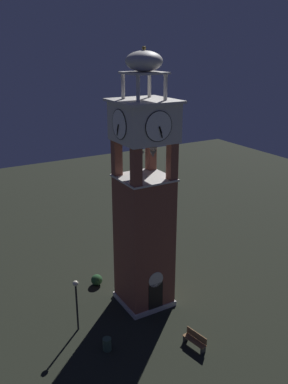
# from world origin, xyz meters

# --- Properties ---
(ground) EXTENTS (80.00, 80.00, 0.00)m
(ground) POSITION_xyz_m (0.00, 0.00, 0.00)
(ground) COLOR black
(clock_tower) EXTENTS (3.73, 3.73, 17.21)m
(clock_tower) POSITION_xyz_m (0.00, -0.00, 7.11)
(clock_tower) COLOR brown
(clock_tower) RESTS_ON ground
(park_bench) EXTENTS (0.71, 1.65, 0.95)m
(park_bench) POSITION_xyz_m (0.26, -5.69, 0.48)
(park_bench) COLOR brown
(park_bench) RESTS_ON ground
(lamp_post) EXTENTS (0.36, 0.36, 3.57)m
(lamp_post) POSITION_xyz_m (-5.25, -0.63, 2.50)
(lamp_post) COLOR black
(lamp_post) RESTS_ON ground
(trash_bin) EXTENTS (0.52, 0.52, 0.80)m
(trash_bin) POSITION_xyz_m (-4.46, -3.29, 0.40)
(trash_bin) COLOR #38513D
(trash_bin) RESTS_ON ground
(shrub_near_entry) EXTENTS (0.86, 0.86, 0.82)m
(shrub_near_entry) POSITION_xyz_m (-2.05, 3.64, 0.41)
(shrub_near_entry) COLOR #234C28
(shrub_near_entry) RESTS_ON ground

